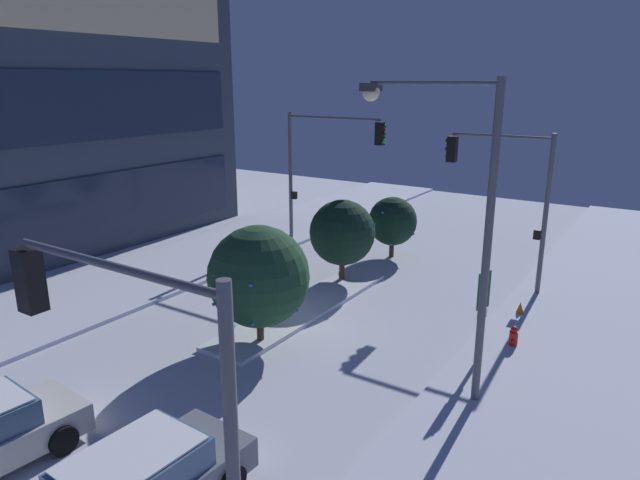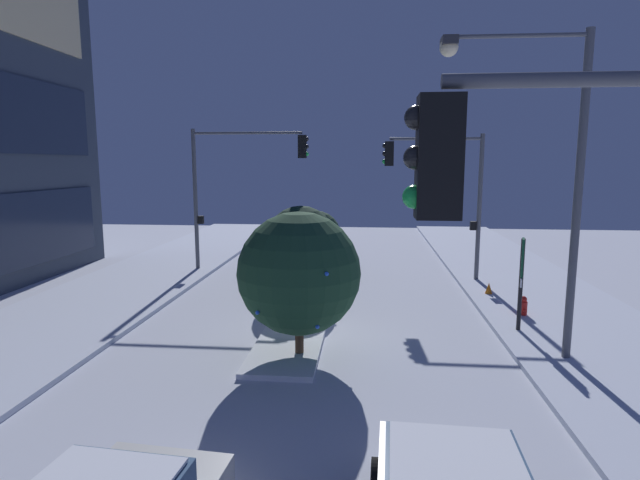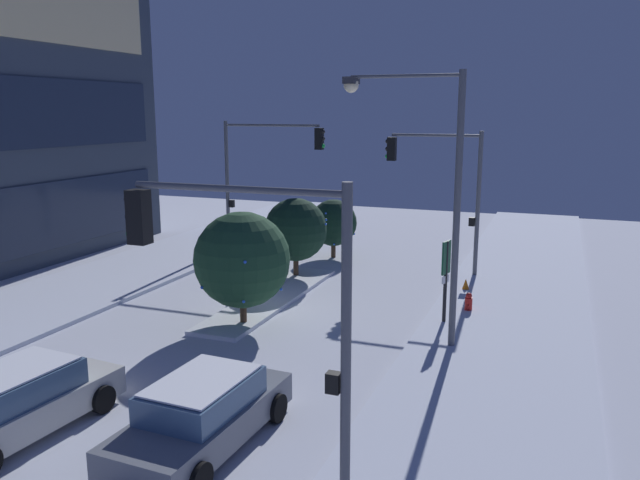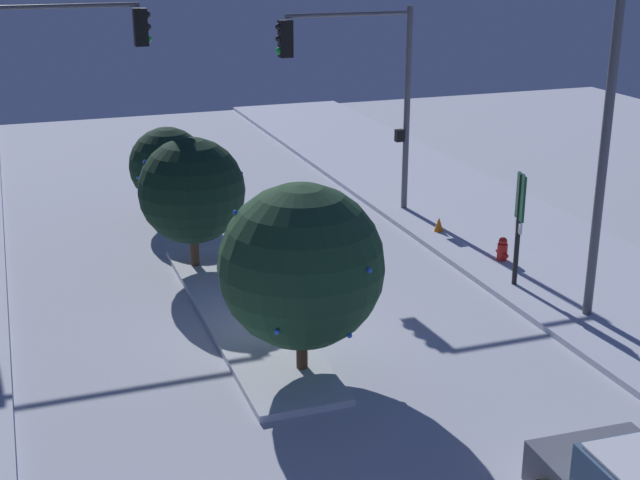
{
  "view_description": "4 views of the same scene",
  "coord_description": "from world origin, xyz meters",
  "px_view_note": "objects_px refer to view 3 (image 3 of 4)",
  "views": [
    {
      "loc": [
        -13.51,
        -10.35,
        7.98
      ],
      "look_at": [
        0.44,
        -1.23,
        3.25
      ],
      "focal_mm": 31.81,
      "sensor_mm": 36.0,
      "label": 1
    },
    {
      "loc": [
        -13.38,
        -1.61,
        4.99
      ],
      "look_at": [
        -0.24,
        -0.38,
        2.98
      ],
      "focal_mm": 28.56,
      "sensor_mm": 36.0,
      "label": 2
    },
    {
      "loc": [
        -18.58,
        -9.35,
        6.92
      ],
      "look_at": [
        0.98,
        -1.87,
        2.66
      ],
      "focal_mm": 35.5,
      "sensor_mm": 36.0,
      "label": 3
    },
    {
      "loc": [
        -15.5,
        4.9,
        8.04
      ],
      "look_at": [
        0.76,
        -0.89,
        2.07
      ],
      "focal_mm": 49.63,
      "sensor_mm": 36.0,
      "label": 4
    }
  ],
  "objects_px": {
    "car_near": "(203,414)",
    "traffic_light_corner_near_left": "(254,283)",
    "car_far": "(18,403)",
    "construction_cone": "(466,286)",
    "parking_info_sign": "(446,272)",
    "decorated_tree_median": "(242,260)",
    "traffic_light_corner_far_right": "(263,163)",
    "fire_hydrant": "(468,304)",
    "decorated_tree_right_of_median": "(296,230)",
    "street_lamp_arched": "(425,171)",
    "decorated_tree_left_of_median": "(333,223)",
    "traffic_light_corner_near_right": "(442,178)"
  },
  "relations": [
    {
      "from": "traffic_light_corner_near_right",
      "to": "parking_info_sign",
      "type": "height_order",
      "value": "traffic_light_corner_near_right"
    },
    {
      "from": "traffic_light_corner_near_left",
      "to": "street_lamp_arched",
      "type": "bearing_deg",
      "value": -98.07
    },
    {
      "from": "traffic_light_corner_near_left",
      "to": "car_near",
      "type": "bearing_deg",
      "value": -30.89
    },
    {
      "from": "street_lamp_arched",
      "to": "decorated_tree_left_of_median",
      "type": "xyz_separation_m",
      "value": [
        10.13,
        6.41,
        -3.55
      ]
    },
    {
      "from": "traffic_light_corner_near_left",
      "to": "traffic_light_corner_far_right",
      "type": "xyz_separation_m",
      "value": [
        18.23,
        8.72,
        0.46
      ]
    },
    {
      "from": "traffic_light_corner_near_left",
      "to": "decorated_tree_left_of_median",
      "type": "xyz_separation_m",
      "value": [
        18.62,
        5.2,
        -2.32
      ]
    },
    {
      "from": "car_far",
      "to": "traffic_light_corner_near_left",
      "type": "height_order",
      "value": "traffic_light_corner_near_left"
    },
    {
      "from": "traffic_light_corner_near_right",
      "to": "decorated_tree_left_of_median",
      "type": "distance_m",
      "value": 6.1
    },
    {
      "from": "traffic_light_corner_far_right",
      "to": "street_lamp_arched",
      "type": "relative_size",
      "value": 0.8
    },
    {
      "from": "traffic_light_corner_near_left",
      "to": "traffic_light_corner_near_right",
      "type": "xyz_separation_m",
      "value": [
        17.14,
        -0.16,
        0.18
      ]
    },
    {
      "from": "car_far",
      "to": "decorated_tree_left_of_median",
      "type": "xyz_separation_m",
      "value": [
        18.52,
        -0.65,
        0.99
      ]
    },
    {
      "from": "decorated_tree_right_of_median",
      "to": "traffic_light_corner_near_right",
      "type": "bearing_deg",
      "value": -63.42
    },
    {
      "from": "car_near",
      "to": "parking_info_sign",
      "type": "relative_size",
      "value": 1.71
    },
    {
      "from": "parking_info_sign",
      "to": "decorated_tree_left_of_median",
      "type": "distance_m",
      "value": 10.52
    },
    {
      "from": "traffic_light_corner_near_left",
      "to": "street_lamp_arched",
      "type": "height_order",
      "value": "street_lamp_arched"
    },
    {
      "from": "car_near",
      "to": "traffic_light_corner_near_right",
      "type": "relative_size",
      "value": 0.79
    },
    {
      "from": "decorated_tree_right_of_median",
      "to": "fire_hydrant",
      "type": "bearing_deg",
      "value": -106.87
    },
    {
      "from": "parking_info_sign",
      "to": "car_far",
      "type": "bearing_deg",
      "value": 69.95
    },
    {
      "from": "car_near",
      "to": "traffic_light_corner_near_right",
      "type": "bearing_deg",
      "value": -4.42
    },
    {
      "from": "traffic_light_corner_near_left",
      "to": "parking_info_sign",
      "type": "bearing_deg",
      "value": -98.39
    },
    {
      "from": "car_near",
      "to": "car_far",
      "type": "distance_m",
      "value": 4.16
    },
    {
      "from": "traffic_light_corner_far_right",
      "to": "decorated_tree_median",
      "type": "distance_m",
      "value": 11.11
    },
    {
      "from": "fire_hydrant",
      "to": "decorated_tree_right_of_median",
      "type": "height_order",
      "value": "decorated_tree_right_of_median"
    },
    {
      "from": "decorated_tree_median",
      "to": "decorated_tree_left_of_median",
      "type": "distance_m",
      "value": 10.48
    },
    {
      "from": "street_lamp_arched",
      "to": "construction_cone",
      "type": "height_order",
      "value": "street_lamp_arched"
    },
    {
      "from": "traffic_light_corner_near_left",
      "to": "construction_cone",
      "type": "relative_size",
      "value": 10.6
    },
    {
      "from": "car_far",
      "to": "decorated_tree_median",
      "type": "bearing_deg",
      "value": 175.98
    },
    {
      "from": "parking_info_sign",
      "to": "decorated_tree_median",
      "type": "relative_size",
      "value": 0.75
    },
    {
      "from": "car_far",
      "to": "parking_info_sign",
      "type": "xyz_separation_m",
      "value": [
        10.46,
        -7.41,
        1.1
      ]
    },
    {
      "from": "fire_hydrant",
      "to": "parking_info_sign",
      "type": "distance_m",
      "value": 2.2
    },
    {
      "from": "traffic_light_corner_near_left",
      "to": "street_lamp_arched",
      "type": "xyz_separation_m",
      "value": [
        8.48,
        -1.2,
        1.24
      ]
    },
    {
      "from": "parking_info_sign",
      "to": "construction_cone",
      "type": "xyz_separation_m",
      "value": [
        4.18,
        -0.1,
        -1.54
      ]
    },
    {
      "from": "car_far",
      "to": "construction_cone",
      "type": "distance_m",
      "value": 16.47
    },
    {
      "from": "fire_hydrant",
      "to": "decorated_tree_left_of_median",
      "type": "relative_size",
      "value": 0.27
    },
    {
      "from": "car_far",
      "to": "decorated_tree_left_of_median",
      "type": "relative_size",
      "value": 1.71
    },
    {
      "from": "car_near",
      "to": "traffic_light_corner_near_left",
      "type": "relative_size",
      "value": 0.83
    },
    {
      "from": "car_far",
      "to": "decorated_tree_right_of_median",
      "type": "relative_size",
      "value": 1.42
    },
    {
      "from": "decorated_tree_right_of_median",
      "to": "construction_cone",
      "type": "distance_m",
      "value": 7.26
    },
    {
      "from": "traffic_light_corner_far_right",
      "to": "parking_info_sign",
      "type": "distance_m",
      "value": 13.1
    },
    {
      "from": "decorated_tree_left_of_median",
      "to": "construction_cone",
      "type": "distance_m",
      "value": 8.01
    },
    {
      "from": "traffic_light_corner_near_left",
      "to": "decorated_tree_left_of_median",
      "type": "bearing_deg",
      "value": -74.38
    },
    {
      "from": "parking_info_sign",
      "to": "traffic_light_corner_near_right",
      "type": "bearing_deg",
      "value": -62.75
    },
    {
      "from": "street_lamp_arched",
      "to": "construction_cone",
      "type": "relative_size",
      "value": 14.64
    },
    {
      "from": "traffic_light_corner_far_right",
      "to": "parking_info_sign",
      "type": "bearing_deg",
      "value": -36.75
    },
    {
      "from": "car_far",
      "to": "street_lamp_arched",
      "type": "bearing_deg",
      "value": 144.78
    },
    {
      "from": "traffic_light_corner_far_right",
      "to": "decorated_tree_left_of_median",
      "type": "height_order",
      "value": "traffic_light_corner_far_right"
    },
    {
      "from": "car_far",
      "to": "traffic_light_corner_near_left",
      "type": "xyz_separation_m",
      "value": [
        -0.1,
        -5.85,
        3.3
      ]
    },
    {
      "from": "car_near",
      "to": "traffic_light_corner_far_right",
      "type": "xyz_separation_m",
      "value": [
        17.15,
        6.91,
        3.76
      ]
    },
    {
      "from": "car_far",
      "to": "decorated_tree_median",
      "type": "height_order",
      "value": "decorated_tree_median"
    },
    {
      "from": "traffic_light_corner_near_left",
      "to": "street_lamp_arched",
      "type": "relative_size",
      "value": 0.72
    }
  ]
}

